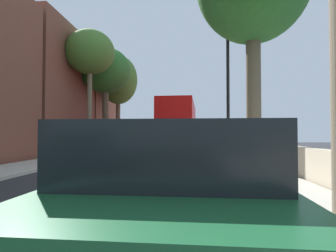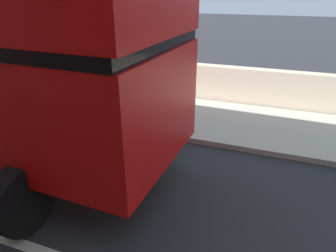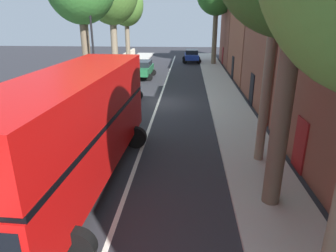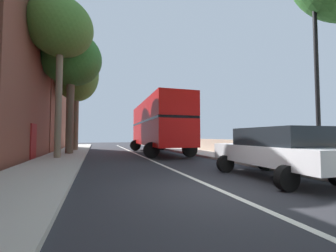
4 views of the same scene
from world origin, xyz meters
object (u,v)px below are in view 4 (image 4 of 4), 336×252
parked_car_white_right_2 (275,150)px  street_tree_left_2 (77,75)px  street_tree_left_4 (60,29)px  lamppost_right (316,67)px  double_decker_bus (158,124)px  street_tree_left_6 (71,60)px

parked_car_white_right_2 → street_tree_left_2: bearing=114.9°
street_tree_left_4 → parked_car_white_right_2: bearing=-47.8°
street_tree_left_4 → lamppost_right: street_tree_left_4 is taller
street_tree_left_2 → lamppost_right: 18.44m
street_tree_left_4 → street_tree_left_2: bearing=87.2°
parked_car_white_right_2 → double_decker_bus: bearing=94.2°
street_tree_left_2 → double_decker_bus: bearing=-36.7°
double_decker_bus → street_tree_left_2: 9.30m
street_tree_left_6 → street_tree_left_2: bearing=89.0°
street_tree_left_2 → lamppost_right: (9.04, -15.75, -3.24)m
double_decker_bus → street_tree_left_2: size_ratio=1.10×
street_tree_left_2 → street_tree_left_4: 7.26m
street_tree_left_6 → lamppost_right: street_tree_left_6 is taller
street_tree_left_4 → double_decker_bus: bearing=19.5°
double_decker_bus → street_tree_left_6: (-6.51, 0.71, 4.71)m
street_tree_left_2 → parked_car_white_right_2: bearing=-65.1°
parked_car_white_right_2 → street_tree_left_2: 18.22m
lamppost_right → parked_car_white_right_2: bearing=174.3°
double_decker_bus → street_tree_left_4: (-6.80, -2.40, 5.45)m
street_tree_left_4 → lamppost_right: 13.31m
lamppost_right → street_tree_left_6: bearing=128.0°
street_tree_left_2 → street_tree_left_4: size_ratio=1.00×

